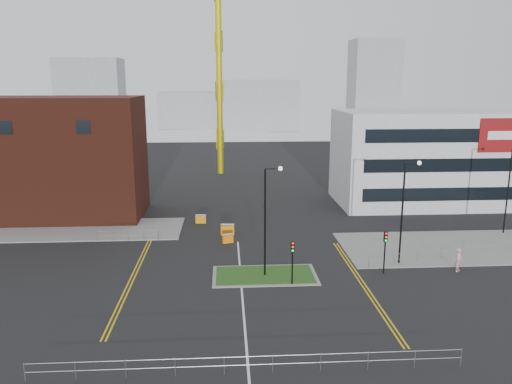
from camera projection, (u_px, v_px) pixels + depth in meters
ground at (244, 322)px, 33.32m from camera, size 200.00×200.00×0.00m
pavement_left at (51, 230)px, 53.53m from camera, size 28.00×8.00×0.12m
pavement_right at (466, 247)px, 48.26m from camera, size 24.00×10.00×0.12m
island_kerb at (265, 275)px, 41.22m from camera, size 8.60×4.60×0.08m
grass_island at (265, 275)px, 41.22m from camera, size 8.00×4.00×0.12m
brick_building at (37, 159)px, 57.71m from camera, size 24.20×10.07×14.24m
office_block at (435, 158)px, 64.70m from camera, size 25.00×12.20×12.00m
tower_crane at (252, 10)px, 79.22m from camera, size 49.82×19.96×38.76m
streetlamp_island at (268, 213)px, 40.06m from camera, size 1.46×0.36×9.18m
streetlamp_right_near at (405, 204)px, 42.72m from camera, size 1.46×0.36×9.18m
streetlamp_right_far at (511, 183)px, 51.35m from camera, size 1.46×0.36×9.18m
traffic_light_island at (293, 254)px, 38.82m from camera, size 0.28×0.33×3.65m
traffic_light_right at (385, 244)px, 41.25m from camera, size 0.28×0.33×3.65m
railing_front at (249, 361)px, 27.31m from camera, size 24.05×0.05×1.10m
railing_left at (128, 234)px, 50.03m from camera, size 6.05×0.05×1.10m
railing_right at (463, 248)px, 45.58m from camera, size 19.05×5.05×1.10m
centre_line at (243, 309)px, 35.27m from camera, size 0.15×30.00×0.01m
yellow_left_a at (135, 270)px, 42.52m from camera, size 0.12×24.00×0.01m
yellow_left_b at (138, 270)px, 42.54m from camera, size 0.12×24.00×0.01m
yellow_right_a at (360, 283)px, 39.73m from camera, size 0.12×20.00×0.01m
yellow_right_b at (364, 283)px, 39.75m from camera, size 0.12×20.00×0.01m
skyline_a at (91, 97)px, 145.37m from camera, size 18.00×12.00×22.00m
skyline_b at (260, 105)px, 158.77m from camera, size 24.00×12.00×16.00m
skyline_c at (373, 86)px, 154.68m from camera, size 14.00×12.00×28.00m
skyline_d at (205, 110)px, 167.86m from camera, size 30.00×12.00×12.00m
pedestrian at (459, 260)px, 42.06m from camera, size 0.85×0.85×2.00m
barrier_left at (228, 238)px, 49.51m from camera, size 1.13×0.67×0.90m
barrier_mid at (201, 219)px, 56.34m from camera, size 1.17×0.44×0.97m
barrier_right at (228, 229)px, 52.01m from camera, size 1.41×0.56×1.16m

